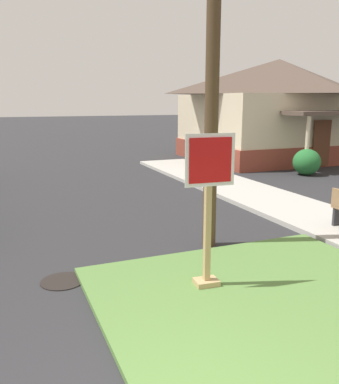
# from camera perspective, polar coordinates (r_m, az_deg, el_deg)

# --- Properties ---
(grass_corner_patch) EXTENTS (4.82, 5.26, 0.08)m
(grass_corner_patch) POSITION_cam_1_polar(r_m,az_deg,el_deg) (5.94, 16.53, -16.16)
(grass_corner_patch) COLOR #567F3D
(grass_corner_patch) RESTS_ON ground
(sidewalk_strip) EXTENTS (2.20, 18.71, 0.12)m
(sidewalk_strip) POSITION_cam_1_polar(r_m,az_deg,el_deg) (11.49, 16.15, -2.03)
(sidewalk_strip) COLOR #B2AFA8
(sidewalk_strip) RESTS_ON ground
(stop_sign) EXTENTS (0.76, 0.31, 2.31)m
(stop_sign) POSITION_cam_1_polar(r_m,az_deg,el_deg) (6.10, 5.37, -2.86)
(stop_sign) COLOR tan
(stop_sign) RESTS_ON grass_corner_patch
(manhole_cover) EXTENTS (0.70, 0.70, 0.02)m
(manhole_cover) POSITION_cam_1_polar(r_m,az_deg,el_deg) (6.99, -14.58, -11.84)
(manhole_cover) COLOR black
(manhole_cover) RESTS_ON ground
(corner_house) EXTENTS (8.56, 8.06, 4.84)m
(corner_house) POSITION_cam_1_polar(r_m,az_deg,el_deg) (21.56, 14.68, 11.10)
(corner_house) COLOR brown
(corner_house) RESTS_ON ground
(shrub_near_porch) EXTENTS (1.07, 1.07, 1.03)m
(shrub_near_porch) POSITION_cam_1_polar(r_m,az_deg,el_deg) (17.01, 18.46, 3.95)
(shrub_near_porch) COLOR #266C31
(shrub_near_porch) RESTS_ON ground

